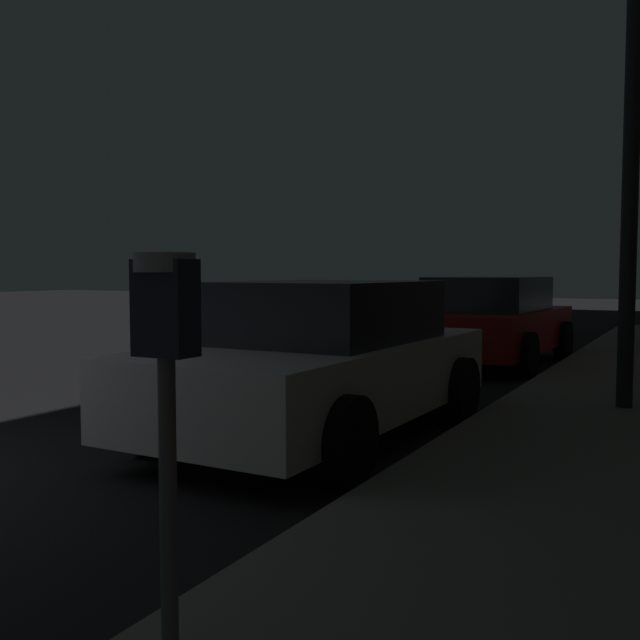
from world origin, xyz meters
The scene contains 4 objects.
parking_meter centered at (4.45, -0.41, 1.23)m, with size 0.19×0.19×1.43m.
car_white centered at (2.85, 3.64, 0.71)m, with size 2.08×4.08×1.43m.
car_red centered at (2.85, 9.53, 0.72)m, with size 2.09×4.09×1.43m.
street_lamp centered at (5.23, 5.68, 3.96)m, with size 0.44×0.44×5.80m.
Camera 1 is at (5.92, -2.13, 1.52)m, focal length 40.45 mm.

